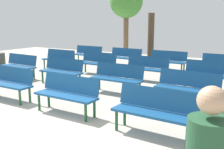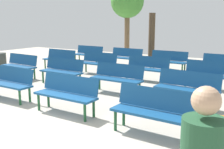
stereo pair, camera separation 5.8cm
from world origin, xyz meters
The scene contains 18 objects.
ground_plane centered at (0.00, 0.00, 0.00)m, with size 25.81×25.81×0.00m, color #B2A899.
bench_r0_c1 centered at (-2.06, 1.64, 0.50)m, with size 1.61×0.50×0.87m.
bench_r0_c2 centered at (0.06, 1.58, 0.50)m, with size 1.61×0.51×0.87m.
bench_r0_c3 centered at (2.26, 1.47, 0.50)m, with size 1.62×0.53×0.87m.
bench_r1_c0 centered at (-4.17, 3.80, 0.50)m, with size 1.63×0.59×0.87m.
bench_r1_c1 centered at (-2.02, 3.76, 0.50)m, with size 1.61×0.51×0.87m.
bench_r1_c2 centered at (0.18, 3.70, 0.50)m, with size 1.61×0.51×0.87m.
bench_r1_c3 centered at (2.29, 3.57, 0.50)m, with size 1.63×0.59×0.87m.
bench_r2_c0 centered at (-4.08, 5.91, 0.50)m, with size 1.62×0.56×0.87m.
bench_r2_c1 centered at (-1.96, 5.87, 0.50)m, with size 1.61×0.51×0.87m.
bench_r2_c2 centered at (0.22, 5.76, 0.50)m, with size 1.61×0.52×0.87m.
bench_r2_c3 centered at (2.42, 5.69, 0.50)m, with size 1.62×0.54×0.87m.
bench_r3_c0 centered at (-4.02, 8.02, 0.50)m, with size 1.62×0.56×0.87m.
bench_r3_c1 centered at (-1.81, 7.95, 0.50)m, with size 1.62×0.57×0.87m.
bench_r3_c2 centered at (0.28, 7.85, 0.50)m, with size 1.61×0.53×0.87m.
bench_r3_c3 centered at (2.50, 7.75, 0.50)m, with size 1.62×0.57×0.87m.
tree_1 centered at (-3.69, 11.57, 3.23)m, with size 1.98×1.98×4.28m.
tree_2 centered at (-0.89, 8.76, 1.25)m, with size 0.30×0.30×2.50m.
Camera 1 is at (4.00, -3.05, 2.11)m, focal length 42.89 mm.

